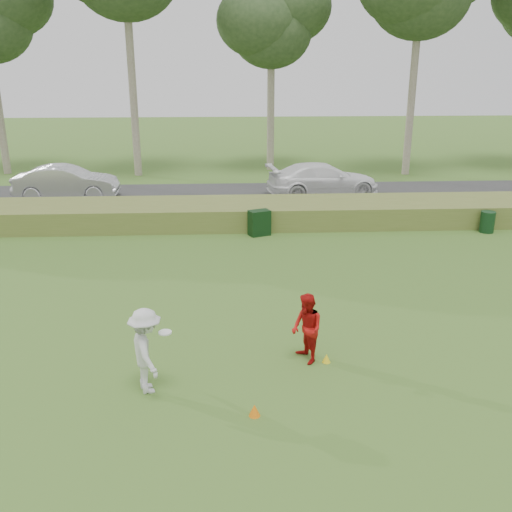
{
  "coord_description": "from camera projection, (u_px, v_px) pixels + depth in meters",
  "views": [
    {
      "loc": [
        -0.81,
        -11.03,
        6.47
      ],
      "look_at": [
        0.0,
        4.0,
        1.3
      ],
      "focal_mm": 40.0,
      "sensor_mm": 36.0,
      "label": 1
    }
  ],
  "objects": [
    {
      "name": "car_right",
      "position": [
        323.0,
        180.0,
        28.33
      ],
      "size": [
        5.81,
        3.01,
        1.61
      ],
      "primitive_type": "imported",
      "rotation": [
        0.0,
        0.0,
        1.71
      ],
      "color": "white",
      "rests_on": "park_road"
    },
    {
      "name": "park_road",
      "position": [
        242.0,
        196.0,
        28.61
      ],
      "size": [
        80.0,
        6.0,
        0.06
      ],
      "primitive_type": "cube",
      "color": "#2D2D2D",
      "rests_on": "ground"
    },
    {
      "name": "reed_strip",
      "position": [
        246.0,
        213.0,
        23.75
      ],
      "size": [
        80.0,
        3.0,
        0.9
      ],
      "primitive_type": "cube",
      "color": "#586A2A",
      "rests_on": "ground"
    },
    {
      "name": "trash_bin",
      "position": [
        487.0,
        222.0,
        22.55
      ],
      "size": [
        0.7,
        0.7,
        0.84
      ],
      "primitive_type": "cylinder",
      "rotation": [
        0.0,
        0.0,
        0.3
      ],
      "color": "#103216",
      "rests_on": "ground"
    },
    {
      "name": "ground",
      "position": [
        266.0,
        370.0,
        12.56
      ],
      "size": [
        120.0,
        120.0,
        0.0
      ],
      "primitive_type": "plane",
      "color": "#386220",
      "rests_on": "ground"
    },
    {
      "name": "cone_orange",
      "position": [
        255.0,
        410.0,
        10.92
      ],
      "size": [
        0.22,
        0.22,
        0.25
      ],
      "primitive_type": "cone",
      "color": "orange",
      "rests_on": "ground"
    },
    {
      "name": "player_red",
      "position": [
        307.0,
        329.0,
        12.71
      ],
      "size": [
        0.84,
        0.94,
        1.61
      ],
      "primitive_type": "imported",
      "rotation": [
        0.0,
        0.0,
        -1.23
      ],
      "color": "#AF110F",
      "rests_on": "ground"
    },
    {
      "name": "tree_4",
      "position": [
        271.0,
        22.0,
        33.01
      ],
      "size": [
        6.24,
        6.24,
        11.5
      ],
      "color": "gray",
      "rests_on": "ground"
    },
    {
      "name": "cone_yellow",
      "position": [
        326.0,
        358.0,
        12.87
      ],
      "size": [
        0.19,
        0.19,
        0.21
      ],
      "primitive_type": "cone",
      "color": "yellow",
      "rests_on": "ground"
    },
    {
      "name": "car_mid",
      "position": [
        67.0,
        182.0,
        27.69
      ],
      "size": [
        4.96,
        1.87,
        1.61
      ],
      "primitive_type": "imported",
      "rotation": [
        0.0,
        0.0,
        1.6
      ],
      "color": "silver",
      "rests_on": "park_road"
    },
    {
      "name": "utility_cabinet",
      "position": [
        259.0,
        223.0,
        22.15
      ],
      "size": [
        0.92,
        0.76,
        0.99
      ],
      "primitive_type": "cube",
      "rotation": [
        0.0,
        0.0,
        0.39
      ],
      "color": "black",
      "rests_on": "ground"
    },
    {
      "name": "player_white",
      "position": [
        146.0,
        351.0,
        11.53
      ],
      "size": [
        1.06,
        1.33,
        1.81
      ],
      "rotation": [
        0.0,
        0.0,
        1.93
      ],
      "color": "silver",
      "rests_on": "ground"
    }
  ]
}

